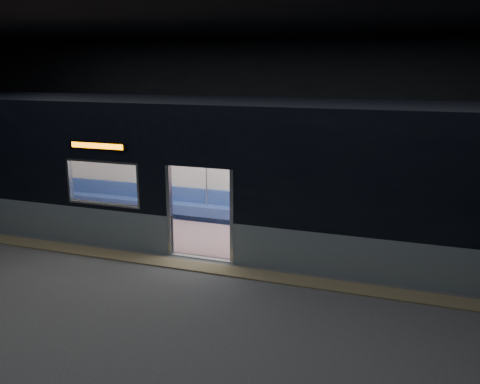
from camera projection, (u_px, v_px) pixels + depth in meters
The scene contains 7 objects.
station_floor at pixel (180, 277), 10.23m from camera, with size 24.00×14.00×0.01m, color #47494C.
station_envelope at pixel (175, 92), 9.34m from camera, with size 24.00×14.00×5.00m.
tactile_strip at pixel (192, 266), 10.73m from camera, with size 22.80×0.50×0.03m, color #8C7F59.
metro_car at pixel (225, 164), 12.11m from camera, with size 18.00×3.04×3.35m.
passenger at pixel (276, 199), 12.95m from camera, with size 0.42×0.72×1.43m.
handbag at pixel (273, 206), 12.77m from camera, with size 0.31×0.26×0.15m, color black.
transit_map at pixel (364, 178), 12.39m from camera, with size 0.94×0.03×0.61m, color white.
Camera 1 is at (4.30, -8.57, 4.13)m, focal length 38.00 mm.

